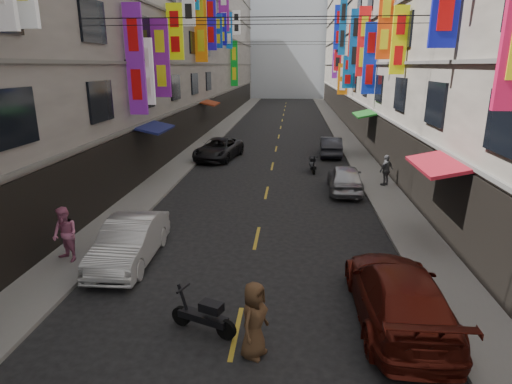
% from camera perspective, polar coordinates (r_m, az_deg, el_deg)
% --- Properties ---
extents(sidewalk_left, '(2.00, 90.00, 0.12)m').
position_cam_1_polar(sidewalk_left, '(40.13, -5.62, 7.57)').
color(sidewalk_left, slate).
rests_on(sidewalk_left, ground).
extents(sidewalk_right, '(2.00, 90.00, 0.12)m').
position_cam_1_polar(sidewalk_right, '(39.75, 11.79, 7.21)').
color(sidewalk_right, slate).
rests_on(sidewalk_right, ground).
extents(building_row_left, '(10.14, 90.00, 19.00)m').
position_cam_1_polar(building_row_left, '(41.29, -14.77, 20.51)').
color(building_row_left, gray).
rests_on(building_row_left, ground).
extents(building_row_right, '(10.14, 90.00, 19.00)m').
position_cam_1_polar(building_row_right, '(40.55, 21.60, 20.02)').
color(building_row_right, '#A99D8D').
rests_on(building_row_right, ground).
extents(haze_block, '(18.00, 8.00, 22.00)m').
position_cam_1_polar(haze_block, '(89.11, 4.35, 19.56)').
color(haze_block, silver).
rests_on(haze_block, ground).
extents(shop_signage, '(14.00, 55.00, 12.41)m').
position_cam_1_polar(shop_signage, '(32.04, 2.87, 21.78)').
color(shop_signage, '#0E37A7').
rests_on(shop_signage, ground).
extents(street_awnings, '(13.99, 35.20, 0.41)m').
position_cam_1_polar(street_awnings, '(23.34, -1.34, 8.47)').
color(street_awnings, '#144C26').
rests_on(street_awnings, ground).
extents(overhead_cables, '(14.00, 38.04, 1.24)m').
position_cam_1_polar(overhead_cables, '(27.12, 2.41, 21.87)').
color(overhead_cables, black).
rests_on(overhead_cables, ground).
extents(lane_markings, '(0.12, 80.20, 0.01)m').
position_cam_1_polar(lane_markings, '(36.54, 2.88, 6.65)').
color(lane_markings, gold).
rests_on(lane_markings, ground).
extents(scooter_crossing, '(1.72, 0.83, 1.14)m').
position_cam_1_polar(scooter_crossing, '(10.87, -6.94, -16.09)').
color(scooter_crossing, black).
rests_on(scooter_crossing, ground).
extents(scooter_far_right, '(0.50, 1.80, 1.14)m').
position_cam_1_polar(scooter_far_right, '(26.36, 7.57, 3.61)').
color(scooter_far_right, black).
rests_on(scooter_far_right, ground).
extents(car_left_mid, '(1.65, 4.46, 1.46)m').
position_cam_1_polar(car_left_mid, '(14.74, -16.49, -6.31)').
color(car_left_mid, silver).
rests_on(car_left_mid, ground).
extents(car_left_far, '(3.21, 5.46, 1.42)m').
position_cam_1_polar(car_left_far, '(29.83, -5.01, 5.74)').
color(car_left_far, black).
rests_on(car_left_far, ground).
extents(car_right_near, '(2.18, 5.28, 1.53)m').
position_cam_1_polar(car_right_near, '(11.61, 18.41, -12.78)').
color(car_right_near, '#5A170F').
rests_on(car_right_near, ground).
extents(car_right_mid, '(1.84, 4.25, 1.43)m').
position_cam_1_polar(car_right_mid, '(22.40, 11.79, 1.81)').
color(car_right_mid, '#B3B3B8').
rests_on(car_right_mid, ground).
extents(car_right_far, '(1.61, 4.26, 1.39)m').
position_cam_1_polar(car_right_far, '(31.28, 9.91, 6.03)').
color(car_right_far, '#27282F').
rests_on(car_right_far, ground).
extents(pedestrian_lfar, '(1.07, 0.96, 1.83)m').
position_cam_1_polar(pedestrian_lfar, '(15.18, -24.10, -5.20)').
color(pedestrian_lfar, '#CE6D96').
rests_on(pedestrian_lfar, sidewalk_left).
extents(pedestrian_rfar, '(1.09, 1.05, 1.65)m').
position_cam_1_polar(pedestrian_rfar, '(23.68, 16.97, 2.80)').
color(pedestrian_rfar, '#535355').
rests_on(pedestrian_rfar, sidewalk_right).
extents(pedestrian_crossing, '(0.90, 1.04, 1.79)m').
position_cam_1_polar(pedestrian_crossing, '(9.84, -0.25, -16.69)').
color(pedestrian_crossing, '#523620').
rests_on(pedestrian_crossing, ground).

